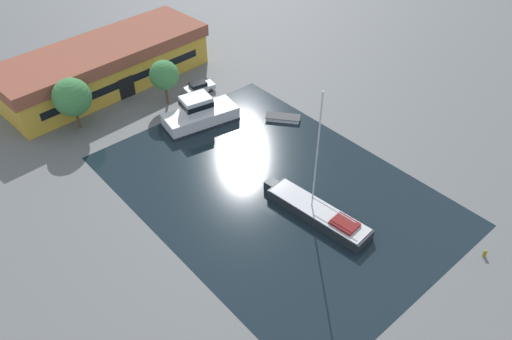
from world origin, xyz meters
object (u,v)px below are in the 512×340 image
object	(u,v)px
warehouse_building	(105,65)
quay_tree_by_water	(72,97)
quay_tree_near_building	(164,75)
parked_car	(199,87)
small_dinghy	(283,118)
sailboat_moored	(317,212)
motor_cruiser	(199,113)

from	to	relation	value
warehouse_building	quay_tree_by_water	bearing A→B (deg)	-141.05
quay_tree_near_building	quay_tree_by_water	world-z (taller)	quay_tree_by_water
quay_tree_near_building	parked_car	world-z (taller)	quay_tree_near_building
warehouse_building	small_dinghy	size ratio (longest dim) A/B	6.78
small_dinghy	quay_tree_by_water	bearing A→B (deg)	-76.63
sailboat_moored	quay_tree_near_building	bearing A→B (deg)	82.99
warehouse_building	sailboat_moored	bearing A→B (deg)	-89.38
warehouse_building	motor_cruiser	size ratio (longest dim) A/B	3.05
small_dinghy	motor_cruiser	bearing A→B (deg)	-76.85
motor_cruiser	quay_tree_by_water	bearing A→B (deg)	63.07
quay_tree_by_water	motor_cruiser	xyz separation A→B (m)	(12.39, -9.34, -3.14)
parked_car	small_dinghy	world-z (taller)	parked_car
quay_tree_by_water	small_dinghy	world-z (taller)	quay_tree_by_water
parked_car	warehouse_building	bearing A→B (deg)	-131.27
quay_tree_near_building	quay_tree_by_water	distance (m)	12.09
warehouse_building	quay_tree_near_building	bearing A→B (deg)	-74.32
motor_cruiser	small_dinghy	world-z (taller)	motor_cruiser
parked_car	sailboat_moored	size ratio (longest dim) A/B	0.31
quay_tree_near_building	sailboat_moored	xyz separation A→B (m)	(-0.57, -28.89, -3.73)
quay_tree_near_building	motor_cruiser	world-z (taller)	quay_tree_near_building
motor_cruiser	sailboat_moored	bearing A→B (deg)	-172.86
quay_tree_near_building	motor_cruiser	bearing A→B (deg)	-85.25
quay_tree_by_water	quay_tree_near_building	bearing A→B (deg)	-12.09
parked_car	motor_cruiser	size ratio (longest dim) A/B	0.45
quay_tree_by_water	sailboat_moored	xyz separation A→B (m)	(11.25, -31.42, -3.89)
sailboat_moored	small_dinghy	bearing A→B (deg)	51.68
quay_tree_near_building	warehouse_building	bearing A→B (deg)	109.48
sailboat_moored	motor_cruiser	distance (m)	22.13
parked_car	small_dinghy	xyz separation A→B (m)	(4.16, -12.96, -0.53)
warehouse_building	parked_car	xyz separation A→B (m)	(8.67, -10.63, -2.28)
quay_tree_by_water	motor_cruiser	distance (m)	15.83
warehouse_building	parked_car	world-z (taller)	warehouse_building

